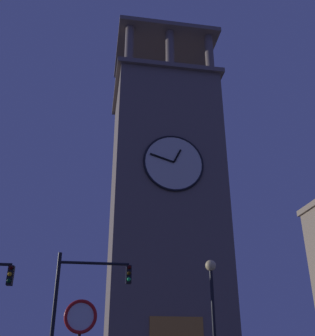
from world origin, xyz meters
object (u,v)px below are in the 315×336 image
at_px(clocktower, 165,210).
at_px(no_horn_sign, 80,329).
at_px(traffic_signal_mid, 79,303).
at_px(street_lamp, 213,303).

xyz_separation_m(clocktower, no_horn_sign, (5.31, 17.93, -9.33)).
xyz_separation_m(traffic_signal_mid, street_lamp, (-5.20, 1.14, -0.05)).
bearing_deg(street_lamp, clocktower, -91.55).
distance_m(clocktower, street_lamp, 14.60).
bearing_deg(traffic_signal_mid, clocktower, -116.54).
bearing_deg(clocktower, street_lamp, 88.45).
distance_m(clocktower, traffic_signal_mid, 14.71).
bearing_deg(no_horn_sign, street_lamp, -131.00).
distance_m(clocktower, no_horn_sign, 20.90).
bearing_deg(clocktower, traffic_signal_mid, 63.46).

